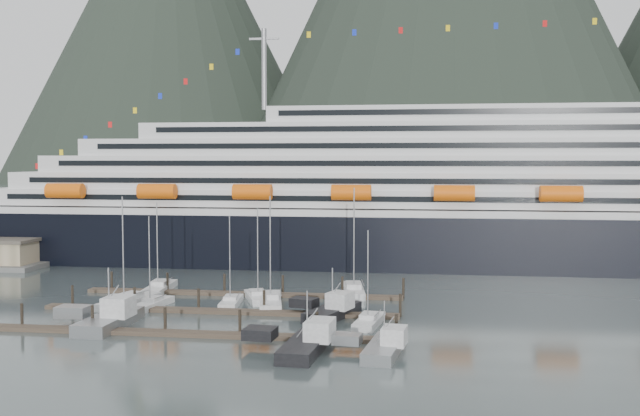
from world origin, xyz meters
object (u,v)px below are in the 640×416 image
at_px(sailboat_e, 160,288).
at_px(cruise_ship, 467,203).
at_px(sailboat_d, 270,302).
at_px(sailboat_a, 153,304).
at_px(sailboat_b, 129,302).
at_px(sailboat_h, 369,322).
at_px(trawler_e, 332,310).
at_px(sailboat_c, 231,302).
at_px(trawler_c, 306,342).
at_px(trawler_b, 108,319).
at_px(sailboat_f, 257,298).
at_px(sailboat_g, 353,291).
at_px(trawler_d, 383,346).

bearing_deg(sailboat_e, cruise_ship, -57.34).
bearing_deg(sailboat_d, sailboat_a, 92.16).
xyz_separation_m(sailboat_b, sailboat_h, (34.13, -7.87, -0.04)).
height_order(sailboat_b, trawler_e, sailboat_b).
bearing_deg(sailboat_c, trawler_c, -153.98).
bearing_deg(sailboat_e, sailboat_d, -117.77).
relative_size(sailboat_b, sailboat_d, 1.00).
bearing_deg(sailboat_e, trawler_b, -178.93).
height_order(sailboat_d, trawler_b, sailboat_d).
distance_m(sailboat_f, trawler_c, 29.00).
relative_size(sailboat_a, sailboat_g, 0.78).
bearing_deg(sailboat_g, sailboat_a, 109.60).
bearing_deg(sailboat_g, cruise_ship, -36.15).
height_order(sailboat_f, sailboat_h, sailboat_f).
height_order(sailboat_e, trawler_b, sailboat_e).
height_order(sailboat_d, trawler_d, sailboat_d).
height_order(trawler_c, trawler_d, trawler_c).
distance_m(sailboat_a, sailboat_f, 14.71).
xyz_separation_m(sailboat_b, sailboat_g, (30.13, 13.29, 0.00)).
relative_size(sailboat_d, sailboat_e, 1.11).
height_order(sailboat_b, trawler_b, sailboat_b).
bearing_deg(sailboat_d, trawler_c, -171.84).
bearing_deg(cruise_ship, sailboat_b, -135.07).
bearing_deg(sailboat_f, trawler_c, -178.02).
height_order(sailboat_e, sailboat_f, sailboat_e).
bearing_deg(sailboat_b, sailboat_d, -64.91).
xyz_separation_m(sailboat_h, trawler_e, (-5.17, 4.10, 0.49)).
bearing_deg(sailboat_f, sailboat_h, -149.85).
distance_m(sailboat_e, sailboat_g, 29.91).
height_order(sailboat_g, trawler_e, sailboat_g).
distance_m(sailboat_d, sailboat_f, 3.60).
bearing_deg(sailboat_a, sailboat_c, -67.37).
bearing_deg(trawler_c, sailboat_h, -20.17).
height_order(sailboat_c, trawler_b, sailboat_c).
distance_m(sailboat_a, sailboat_d, 16.18).
bearing_deg(trawler_c, trawler_d, -89.61).
bearing_deg(trawler_e, trawler_b, 128.62).
height_order(sailboat_a, trawler_e, sailboat_a).
height_order(sailboat_d, trawler_c, sailboat_d).
xyz_separation_m(sailboat_g, trawler_e, (-1.18, -17.06, 0.45)).
bearing_deg(trawler_b, trawler_c, -105.25).
distance_m(sailboat_f, trawler_e, 15.44).
bearing_deg(sailboat_a, sailboat_d, -68.33).
height_order(cruise_ship, trawler_e, cruise_ship).
bearing_deg(sailboat_h, trawler_c, 163.17).
distance_m(sailboat_b, sailboat_c, 14.22).
bearing_deg(sailboat_e, trawler_c, -143.77).
bearing_deg(sailboat_d, sailboat_c, 90.28).
relative_size(cruise_ship, sailboat_a, 16.13).
xyz_separation_m(sailboat_a, trawler_b, (-0.88, -12.66, 0.57)).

